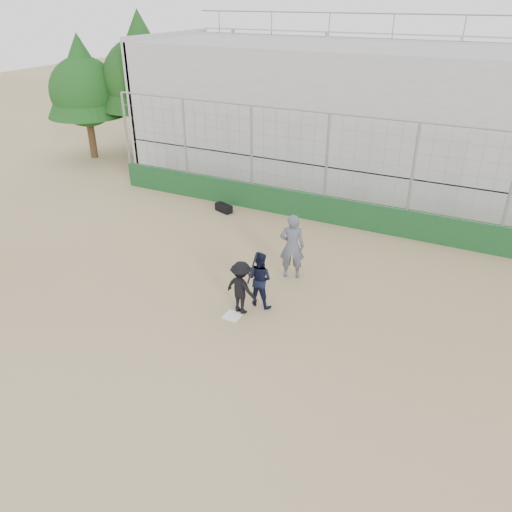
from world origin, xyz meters
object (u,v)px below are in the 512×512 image
at_px(batter_at_plate, 241,288).
at_px(equipment_bag, 224,208).
at_px(catcher_crouched, 259,288).
at_px(umpire, 292,249).

distance_m(batter_at_plate, equipment_bag, 7.04).
xyz_separation_m(catcher_crouched, equipment_bag, (-4.17, 5.32, -0.40)).
height_order(batter_at_plate, equipment_bag, batter_at_plate).
relative_size(batter_at_plate, umpire, 0.93).
xyz_separation_m(batter_at_plate, catcher_crouched, (0.27, 0.52, -0.20)).
bearing_deg(batter_at_plate, umpire, 79.48).
distance_m(batter_at_plate, umpire, 2.40).
bearing_deg(umpire, batter_at_plate, 59.58).
relative_size(umpire, equipment_bag, 2.32).
bearing_deg(umpire, equipment_bag, -58.62).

